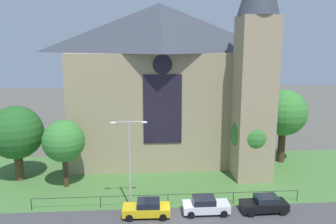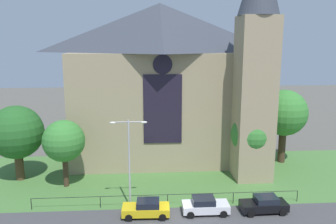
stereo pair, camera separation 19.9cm
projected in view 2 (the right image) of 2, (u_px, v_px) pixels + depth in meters
The scene contains 12 objects.
ground at pixel (169, 175), 40.75m from camera, with size 160.00×160.00×0.00m, color #56544C.
grass_verge at pixel (170, 182), 38.79m from camera, with size 120.00×20.00×0.01m, color #477538.
church_building at pixel (166, 81), 44.89m from camera, with size 23.20×16.20×26.00m.
iron_railing at pixel (168, 196), 33.18m from camera, with size 25.42×0.07×1.13m.
tree_left_near at pixel (64, 141), 36.83m from camera, with size 4.44×4.44×7.29m.
tree_left_far at pixel (17, 133), 38.59m from camera, with size 5.91×5.91×8.46m.
tree_right_far at pixel (284, 113), 44.10m from camera, with size 5.83×5.83×9.41m.
tree_right_near at pixel (251, 135), 39.36m from camera, with size 4.62×4.62×7.38m.
streetlamp_near at pixel (129, 153), 31.96m from camera, with size 3.37×0.26×8.46m.
parked_car_yellow at pixel (146, 208), 31.20m from camera, with size 4.26×2.14×1.51m.
parked_car_white at pixel (205, 206), 31.74m from camera, with size 4.22×2.05×1.51m.
parked_car_black at pixel (264, 204), 31.98m from camera, with size 4.25×2.11×1.51m.
Camera 2 is at (-2.74, -28.33, 15.44)m, focal length 37.44 mm.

